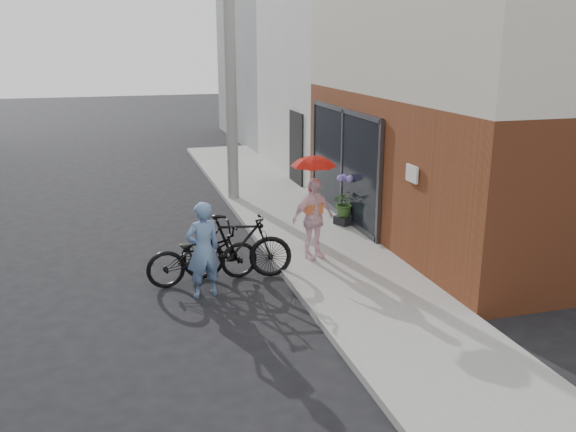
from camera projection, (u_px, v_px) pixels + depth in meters
name	position (u px, v px, depth m)	size (l,w,h in m)	color
ground	(240.00, 294.00, 10.13)	(80.00, 80.00, 0.00)	black
sidewalk	(320.00, 243.00, 12.52)	(2.20, 24.00, 0.12)	gray
curb	(265.00, 248.00, 12.21)	(0.12, 24.00, 0.12)	#9E9E99
brick_building	(545.00, 92.00, 13.08)	(8.09, 8.00, 6.00)	#994927
plaster_building	(401.00, 59.00, 19.40)	(8.00, 6.00, 7.00)	silver
east_building_far	(327.00, 55.00, 25.86)	(8.00, 8.00, 7.00)	gray
utility_pole	(230.00, 65.00, 14.99)	(0.28, 0.28, 7.00)	#9E9E99
officer	(203.00, 250.00, 9.86)	(0.59, 0.38, 1.61)	#6789B8
bike_left	(203.00, 254.00, 10.50)	(0.68, 1.95, 1.03)	black
bike_right	(236.00, 246.00, 10.69)	(0.55, 1.95, 1.17)	black
kimono_woman	(313.00, 218.00, 11.30)	(0.90, 0.37, 1.53)	white
parasol	(314.00, 159.00, 10.99)	(0.79, 0.79, 0.70)	red
planter	(344.00, 220.00, 13.58)	(0.36, 0.36, 0.19)	black
potted_plant	(345.00, 203.00, 13.47)	(0.55, 0.47, 0.61)	#355A24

